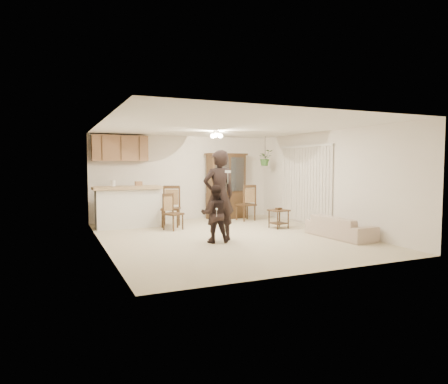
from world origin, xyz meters
name	(u,v)px	position (x,y,z in m)	size (l,w,h in m)	color
floor	(228,237)	(0.00, 0.00, 0.00)	(6.50, 6.50, 0.00)	beige
ceiling	(229,127)	(0.00, 0.00, 2.50)	(5.50, 6.50, 0.02)	white
wall_back	(184,178)	(0.00, 3.25, 1.25)	(5.50, 0.02, 2.50)	silver
wall_front	(317,191)	(0.00, -3.25, 1.25)	(5.50, 0.02, 2.50)	silver
wall_left	(102,185)	(-2.75, 0.00, 1.25)	(0.02, 6.50, 2.50)	silver
wall_right	(327,180)	(2.75, 0.00, 1.25)	(0.02, 6.50, 2.50)	silver
breakfast_bar	(127,208)	(-1.85, 2.35, 0.50)	(1.60, 0.55, 1.00)	white
bar_top	(127,188)	(-1.85, 2.35, 1.05)	(1.75, 0.70, 0.08)	tan
upper_cabinets	(120,148)	(-1.90, 3.07, 2.10)	(1.50, 0.34, 0.70)	brown
vertical_blinds	(305,185)	(2.71, 0.90, 1.10)	(0.06, 2.30, 2.10)	beige
ceiling_fixture	(216,135)	(0.20, 1.20, 2.40)	(0.36, 0.36, 0.20)	beige
hanging_plant	(265,158)	(2.30, 2.40, 1.85)	(0.43, 0.37, 0.48)	#284E1F
plant_cord	(265,147)	(2.30, 2.40, 2.17)	(0.01, 0.01, 0.65)	black
sofa	(340,222)	(2.29, -1.07, 0.37)	(1.87, 0.73, 0.73)	beige
adult	(219,199)	(-0.34, -0.25, 0.90)	(0.66, 0.43, 1.80)	black
child	(215,211)	(-0.52, -0.46, 0.68)	(0.66, 0.51, 1.35)	black
china_hutch	(226,186)	(1.23, 2.90, 0.98)	(1.31, 0.65, 1.99)	#382514
side_table	(279,219)	(1.72, 0.65, 0.25)	(0.50, 0.50, 0.54)	#382514
chair_bar	(173,220)	(-0.86, 1.49, 0.26)	(0.55, 0.55, 0.92)	#382514
chair_hutch_left	(171,215)	(-0.77, 2.02, 0.31)	(0.63, 0.63, 1.08)	#382514
chair_hutch_right	(246,210)	(1.58, 2.26, 0.30)	(0.53, 0.53, 1.06)	#382514
controller_adult	(228,172)	(-0.34, -0.71, 1.51)	(0.05, 0.17, 0.05)	white
controller_child	(217,209)	(-0.60, -0.74, 0.75)	(0.03, 0.11, 0.03)	white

